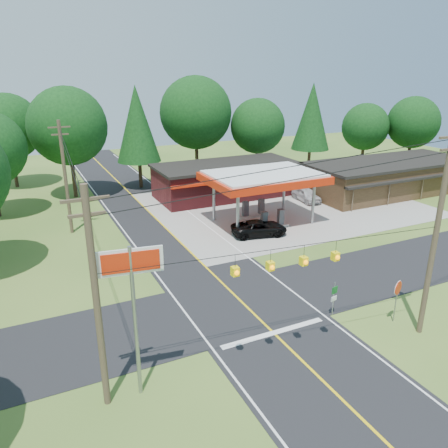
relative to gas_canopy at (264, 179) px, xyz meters
name	(u,v)px	position (x,y,z in m)	size (l,w,h in m)	color
ground	(243,304)	(-9.00, -13.00, -4.27)	(120.00, 120.00, 0.00)	#3E6222
main_highway	(243,304)	(-9.00, -13.00, -4.26)	(8.00, 120.00, 0.02)	black
cross_road	(243,304)	(-9.00, -13.00, -4.25)	(70.00, 7.00, 0.02)	black
lane_center_yellow	(243,304)	(-9.00, -13.00, -4.24)	(0.15, 110.00, 0.00)	yellow
gas_canopy	(264,179)	(0.00, 0.00, 0.00)	(10.60, 7.40, 4.88)	gray
convenience_store	(227,179)	(1.00, 9.98, -2.35)	(16.40, 7.55, 3.80)	#5B1A1E
strip_building	(388,177)	(19.00, 2.98, -2.35)	(20.40, 8.75, 3.80)	#3B2818
utility_pole_near_right	(436,233)	(-1.50, -20.00, 1.69)	(1.80, 0.30, 11.50)	#473828
utility_pole_near_left	(96,299)	(-18.50, -18.00, 0.93)	(1.80, 0.30, 10.00)	#473828
utility_pole_far_left	(65,176)	(-17.00, 5.00, 0.93)	(1.80, 0.30, 10.00)	#473828
utility_pole_north	(61,149)	(-15.50, 22.00, 0.48)	(0.30, 0.30, 9.50)	#473828
overhead_beacons	(288,249)	(-10.00, -19.00, 1.95)	(17.04, 2.04, 1.03)	black
treeline_backdrop	(144,135)	(-8.18, 11.01, 3.22)	(70.27, 51.59, 13.30)	#332316
suv_car	(259,228)	(-2.10, -3.00, -3.58)	(4.93, 4.93, 1.37)	black
sedan_car	(306,195)	(8.00, 4.00, -3.53)	(4.33, 4.33, 1.47)	silver
big_stop_sign	(133,287)	(-17.00, -18.01, 1.15)	(2.67, 0.50, 7.23)	gray
octagonal_stop_sign	(398,291)	(-2.00, -18.58, -2.28)	(0.87, 0.35, 2.65)	gray
route_sign_post	(334,296)	(-4.83, -16.52, -2.94)	(0.45, 0.12, 2.23)	gray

